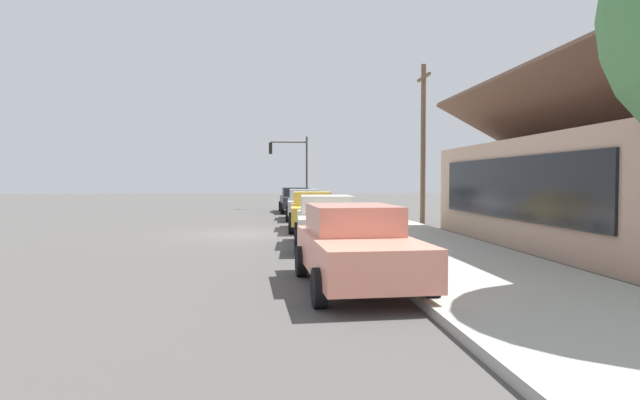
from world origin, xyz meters
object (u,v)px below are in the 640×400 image
(traffic_light_main, at_px, (292,160))
(utility_pole_wooden, at_px, (423,141))
(car_coral, at_px, (356,246))
(car_ivory, at_px, (327,221))
(car_silver, at_px, (304,204))
(car_charcoal, at_px, (295,200))
(car_mustard, at_px, (312,211))
(fire_hydrant_red, at_px, (329,209))

(traffic_light_main, relative_size, utility_pole_wooden, 0.69)
(traffic_light_main, distance_m, utility_pole_wooden, 14.47)
(car_coral, height_order, traffic_light_main, traffic_light_main)
(car_ivory, height_order, utility_pole_wooden, utility_pole_wooden)
(car_ivory, bearing_deg, car_coral, 1.74)
(car_ivory, bearing_deg, car_silver, -177.36)
(car_silver, relative_size, utility_pole_wooden, 0.60)
(car_charcoal, height_order, car_silver, same)
(car_coral, distance_m, traffic_light_main, 27.31)
(car_ivory, height_order, traffic_light_main, traffic_light_main)
(car_mustard, height_order, car_coral, same)
(car_mustard, bearing_deg, fire_hydrant_red, 169.40)
(car_charcoal, relative_size, car_silver, 1.10)
(car_charcoal, height_order, car_coral, same)
(car_charcoal, bearing_deg, utility_pole_wooden, 29.47)
(car_charcoal, height_order, fire_hydrant_red, car_charcoal)
(utility_pole_wooden, xyz_separation_m, fire_hydrant_red, (-3.99, -4.00, -3.43))
(car_silver, bearing_deg, traffic_light_main, -176.84)
(traffic_light_main, relative_size, fire_hydrant_red, 7.32)
(car_silver, bearing_deg, car_coral, 1.58)
(car_mustard, bearing_deg, car_charcoal, -177.11)
(car_silver, height_order, car_ivory, same)
(car_charcoal, relative_size, traffic_light_main, 0.95)
(car_coral, distance_m, utility_pole_wooden, 15.23)
(car_mustard, height_order, fire_hydrant_red, car_mustard)
(car_ivory, bearing_deg, car_charcoal, -176.81)
(car_charcoal, distance_m, traffic_light_main, 4.72)
(car_charcoal, bearing_deg, traffic_light_main, 179.64)
(car_silver, relative_size, fire_hydrant_red, 6.33)
(car_charcoal, distance_m, car_coral, 23.29)
(car_ivory, xyz_separation_m, fire_hydrant_red, (-11.71, 1.40, -0.32))
(car_silver, height_order, traffic_light_main, traffic_light_main)
(car_mustard, bearing_deg, car_ivory, 2.67)
(car_silver, bearing_deg, car_charcoal, -176.52)
(car_silver, relative_size, car_coral, 0.99)
(car_charcoal, xyz_separation_m, car_ivory, (17.14, 0.20, -0.00))
(fire_hydrant_red, bearing_deg, car_silver, -66.37)
(car_charcoal, bearing_deg, car_mustard, -0.51)
(car_ivory, height_order, fire_hydrant_red, car_ivory)
(utility_pole_wooden, relative_size, fire_hydrant_red, 10.56)
(car_mustard, relative_size, traffic_light_main, 0.86)
(car_mustard, distance_m, car_ivory, 5.31)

